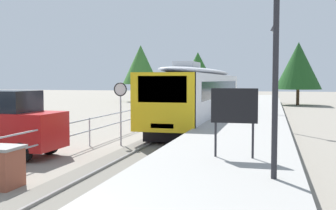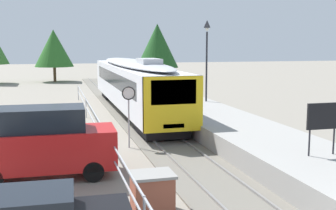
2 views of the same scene
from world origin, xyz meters
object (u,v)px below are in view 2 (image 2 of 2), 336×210
Objects in this scene: platform_lamp_mid_platform at (207,45)px; speed_limit_sign at (129,101)px; commuter_train at (133,82)px; platform_notice_board at (323,118)px; parked_van_red at (42,142)px; brick_utility_cabinet at (152,192)px.

platform_lamp_mid_platform reaches higher than speed_limit_sign.
platform_lamp_mid_platform reaches higher than commuter_train.
platform_notice_board is 0.36× the size of parked_van_red.
brick_utility_cabinet is at bearing -115.51° from platform_lamp_mid_platform.
platform_notice_board is 0.64× the size of speed_limit_sign.
commuter_train is at bearing 66.79° from parked_van_red.
platform_lamp_mid_platform reaches higher than platform_notice_board.
platform_notice_board is (-1.00, -13.95, -2.44)m from platform_lamp_mid_platform.
parked_van_red is (-10.23, -11.15, -3.33)m from platform_lamp_mid_platform.
commuter_train is 16.43m from platform_notice_board.
speed_limit_sign reaches higher than parked_van_red.
brick_utility_cabinet is 0.24× the size of parked_van_red.
platform_notice_board reaches higher than parked_van_red.
parked_van_red is at bearing -132.55° from platform_lamp_mid_platform.
platform_notice_board is 9.68m from parked_van_red.
platform_notice_board is 8.39m from speed_limit_sign.
commuter_train reaches higher than brick_utility_cabinet.
platform_notice_board is at bearing -48.57° from speed_limit_sign.
commuter_train reaches higher than parked_van_red.
speed_limit_sign is 5.14m from parked_van_red.
commuter_train is 17.50m from brick_utility_cabinet.
platform_notice_board is at bearing -94.12° from platform_lamp_mid_platform.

